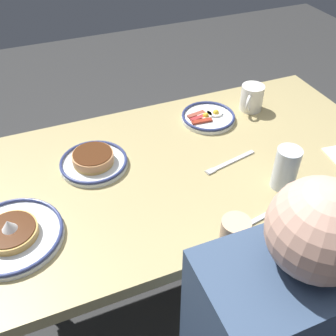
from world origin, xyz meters
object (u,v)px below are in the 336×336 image
Objects in this scene: plate_center_pancakes at (208,117)px; plate_far_companion at (12,235)px; fork_near at (230,162)px; coffee_mug at (252,98)px; drinking_glass at (285,170)px; tea_spoon at (264,216)px; plate_near_main at (94,161)px.

plate_center_pancakes is 0.82m from plate_far_companion.
plate_center_pancakes is at bearing -156.70° from plate_far_companion.
coffee_mug is at bearing -131.78° from fork_near.
tea_spoon is at bearing 36.68° from drinking_glass.
drinking_glass reaches higher than coffee_mug.
plate_near_main is 1.10× the size of fork_near.
plate_center_pancakes is at bearing -98.48° from tea_spoon.
drinking_glass is 0.17m from tea_spoon.
plate_near_main is 2.14× the size of coffee_mug.
tea_spoon reaches higher than fork_near.
fork_near is 0.25m from tea_spoon.
plate_near_main is at bearing -31.16° from drinking_glass.
fork_near is at bearing 159.61° from plate_near_main.
plate_center_pancakes is 0.75× the size of plate_far_companion.
plate_near_main is 1.09× the size of plate_center_pancakes.
fork_near is (-0.71, -0.06, -0.01)m from plate_far_companion.
drinking_glass is at bearing 121.49° from fork_near.
plate_near_main reaches higher than plate_center_pancakes.
plate_center_pancakes is 1.48× the size of drinking_glass.
plate_far_companion reaches higher than plate_center_pancakes.
plate_far_companion reaches higher than plate_near_main.
fork_near is at bearing 79.61° from plate_center_pancakes.
tea_spoon is at bearing 83.54° from fork_near.
tea_spoon is at bearing 164.44° from plate_far_companion.
plate_center_pancakes is 0.27m from fork_near.
coffee_mug reaches higher than plate_near_main.
drinking_glass is (-0.52, 0.32, 0.04)m from plate_near_main.
coffee_mug is at bearing -178.41° from plate_center_pancakes.
coffee_mug reaches higher than tea_spoon.
plate_far_companion is 0.70m from tea_spoon.
coffee_mug is 0.36m from fork_near.
drinking_glass is (-0.80, 0.10, 0.05)m from plate_far_companion.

